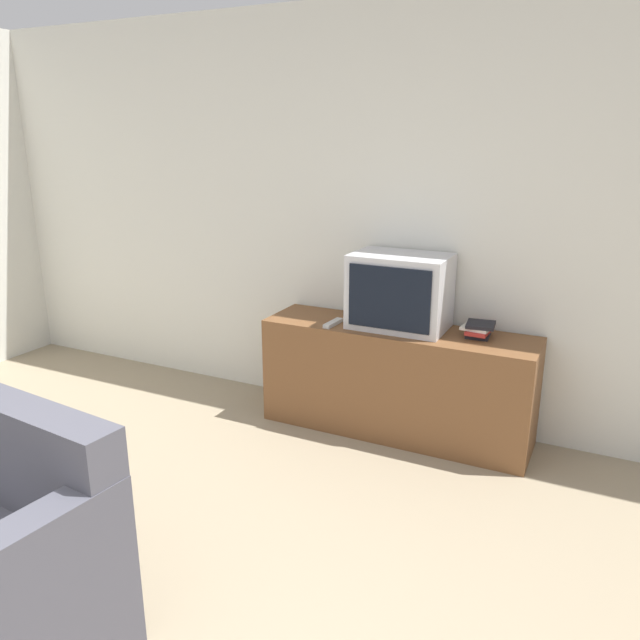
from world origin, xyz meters
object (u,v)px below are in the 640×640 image
Objects in this scene: remote_on_stand at (333,323)px; tv_stand at (396,381)px; book_stack at (479,329)px; television at (400,291)px.

tv_stand is at bearing 15.74° from remote_on_stand.
book_stack is at bearing 10.89° from remote_on_stand.
book_stack reaches higher than tv_stand.
remote_on_stand is (-0.38, -0.14, -0.21)m from television.
remote_on_stand reaches higher than tv_stand.
television reaches higher than remote_on_stand.
remote_on_stand is at bearing -164.26° from tv_stand.
television is 0.46m from remote_on_stand.
television is at bearing -176.77° from book_stack.
tv_stand is 0.61m from book_stack.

